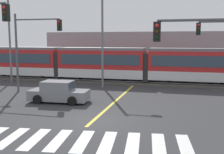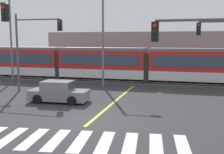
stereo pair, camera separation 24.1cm
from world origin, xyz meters
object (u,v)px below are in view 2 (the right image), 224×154
sedan_crossing (59,92)px  light_rail_tram (103,62)px  traffic_light_near_right (205,55)px  traffic_light_mid_left (31,41)px  street_lamp_west (12,31)px  street_lamp_centre (105,35)px

sedan_crossing → light_rail_tram: bearing=88.9°
traffic_light_near_right → traffic_light_mid_left: bearing=149.1°
sedan_crossing → street_lamp_west: (-8.91, 7.72, 4.61)m
traffic_light_near_right → sedan_crossing: bearing=152.1°
traffic_light_mid_left → street_lamp_centre: bearing=36.4°
light_rail_tram → traffic_light_mid_left: (-4.01, -7.31, 2.29)m
light_rail_tram → traffic_light_near_right: 18.01m
street_lamp_west → light_rail_tram: bearing=15.5°
street_lamp_centre → traffic_light_near_right: bearing=-55.7°
light_rail_tram → sedan_crossing: (-0.19, -10.24, -1.35)m
light_rail_tram → street_lamp_centre: size_ratio=3.30×
traffic_light_mid_left → traffic_light_near_right: (13.36, -7.99, -0.56)m
street_lamp_centre → light_rail_tram: bearing=110.1°
light_rail_tram → street_lamp_centre: 4.59m
sedan_crossing → street_lamp_centre: size_ratio=0.51×
street_lamp_west → traffic_light_mid_left: bearing=-43.3°
traffic_light_near_right → street_lamp_west: size_ratio=0.59×
traffic_light_near_right → light_rail_tram: bearing=121.4°
traffic_light_near_right → street_lamp_centre: 14.41m
light_rail_tram → traffic_light_mid_left: 8.65m
street_lamp_west → street_lamp_centre: (10.36, -0.91, -0.48)m
light_rail_tram → traffic_light_near_right: size_ratio=5.00×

